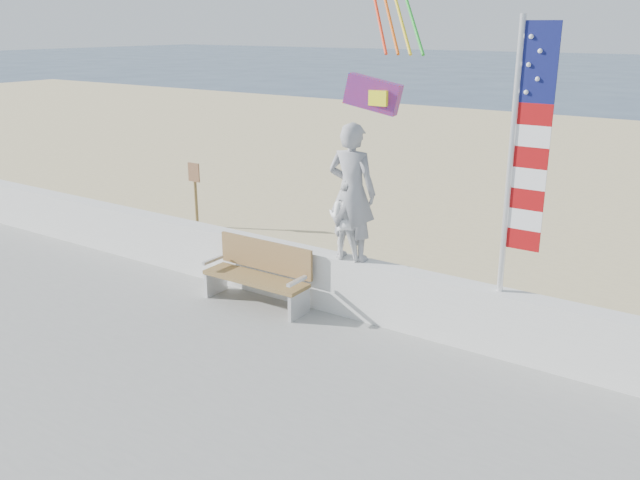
% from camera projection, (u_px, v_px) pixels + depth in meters
% --- Properties ---
extents(ground, '(220.00, 220.00, 0.00)m').
position_uv_depth(ground, '(235.00, 364.00, 9.31)').
color(ground, '#2C4059').
rests_on(ground, ground).
extents(sand, '(90.00, 40.00, 0.08)m').
position_uv_depth(sand, '(479.00, 215.00, 16.40)').
color(sand, beige).
rests_on(sand, ground).
extents(seawall, '(30.00, 0.35, 0.90)m').
position_uv_depth(seawall, '(317.00, 278.00, 10.70)').
color(seawall, silver).
rests_on(seawall, boardwalk).
extents(adult, '(0.78, 0.55, 2.06)m').
position_uv_depth(adult, '(352.00, 192.00, 9.91)').
color(adult, gray).
rests_on(adult, seawall).
extents(child, '(0.66, 0.54, 1.24)m').
position_uv_depth(child, '(347.00, 218.00, 10.08)').
color(child, white).
rests_on(child, seawall).
extents(bench, '(1.80, 0.57, 1.00)m').
position_uv_depth(bench, '(259.00, 273.00, 10.75)').
color(bench, olive).
rests_on(bench, boardwalk).
extents(flag, '(0.50, 0.08, 3.50)m').
position_uv_depth(flag, '(522.00, 149.00, 8.34)').
color(flag, white).
rests_on(flag, seawall).
extents(parafoil_kite, '(1.06, 0.46, 0.71)m').
position_uv_depth(parafoil_kite, '(374.00, 95.00, 11.69)').
color(parafoil_kite, red).
rests_on(parafoil_kite, ground).
extents(sign, '(0.32, 0.07, 1.46)m').
position_uv_depth(sign, '(195.00, 189.00, 15.09)').
color(sign, olive).
rests_on(sign, sand).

